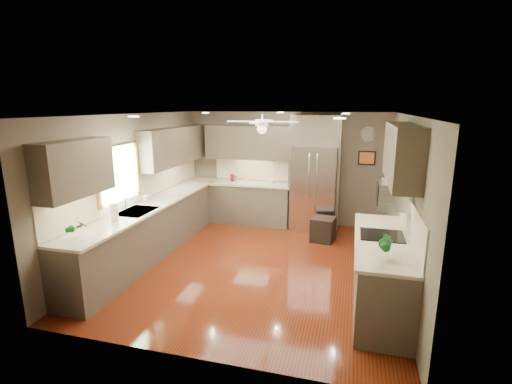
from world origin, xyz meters
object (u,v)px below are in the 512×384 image
at_px(soap_bottle, 146,198).
at_px(potted_plant_left, 77,227).
at_px(canister_b, 236,179).
at_px(microwave, 393,194).
at_px(potted_plant_right, 386,243).
at_px(canister_c, 247,178).
at_px(stool, 323,229).
at_px(refrigerator, 315,175).
at_px(bowl, 271,183).
at_px(paper_towel, 114,212).
at_px(canister_a, 232,178).

height_order(soap_bottle, potted_plant_left, potted_plant_left).
distance_m(canister_b, microwave, 4.16).
relative_size(canister_b, potted_plant_right, 0.47).
distance_m(canister_c, stool, 2.13).
xyz_separation_m(potted_plant_right, refrigerator, (-1.20, 3.58, 0.09)).
bearing_deg(canister_b, bowl, -0.78).
relative_size(soap_bottle, potted_plant_right, 0.53).
relative_size(potted_plant_left, refrigerator, 0.13).
xyz_separation_m(bowl, microwave, (2.29, -2.73, 0.52)).
xyz_separation_m(bowl, paper_towel, (-1.68, -3.22, 0.12)).
bearing_deg(potted_plant_right, paper_towel, 174.48).
relative_size(canister_a, canister_b, 1.06).
xyz_separation_m(bowl, stool, (1.24, -0.75, -0.73)).
height_order(potted_plant_right, bowl, potted_plant_right).
distance_m(potted_plant_right, paper_towel, 3.87).
relative_size(potted_plant_right, refrigerator, 0.13).
xyz_separation_m(microwave, paper_towel, (-3.98, -0.50, -0.40)).
bearing_deg(canister_c, paper_towel, -108.90).
height_order(canister_a, potted_plant_left, potted_plant_left).
xyz_separation_m(canister_c, refrigerator, (1.53, -0.06, 0.16)).
bearing_deg(bowl, canister_a, 175.45).
xyz_separation_m(canister_a, soap_bottle, (-0.90, -2.19, 0.01)).
bearing_deg(potted_plant_right, potted_plant_left, -173.89).
bearing_deg(potted_plant_left, canister_a, 79.38).
relative_size(canister_c, bowl, 0.94).
relative_size(canister_a, refrigerator, 0.06).
xyz_separation_m(canister_b, potted_plant_left, (-0.87, -4.02, 0.09)).
distance_m(canister_c, microwave, 4.01).
distance_m(soap_bottle, microwave, 4.17).
bearing_deg(canister_b, soap_bottle, -115.22).
height_order(stool, paper_towel, paper_towel).
height_order(potted_plant_right, paper_towel, potted_plant_right).
xyz_separation_m(potted_plant_right, microwave, (0.13, 0.87, 0.38)).
bearing_deg(paper_towel, canister_b, 74.84).
distance_m(canister_a, canister_b, 0.12).
distance_m(bowl, microwave, 3.60).
height_order(potted_plant_right, refrigerator, refrigerator).
relative_size(canister_a, potted_plant_left, 0.50).
xyz_separation_m(canister_a, bowl, (0.91, -0.07, -0.06)).
height_order(refrigerator, paper_towel, refrigerator).
bearing_deg(microwave, paper_towel, -172.88).
height_order(canister_b, stool, canister_b).
bearing_deg(canister_c, soap_bottle, -119.95).
distance_m(soap_bottle, refrigerator, 3.49).
relative_size(canister_a, paper_towel, 0.59).
bearing_deg(paper_towel, canister_c, 71.10).
xyz_separation_m(canister_b, refrigerator, (1.78, -0.03, 0.18)).
height_order(canister_c, refrigerator, refrigerator).
height_order(canister_c, potted_plant_left, potted_plant_left).
bearing_deg(paper_towel, stool, 40.24).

